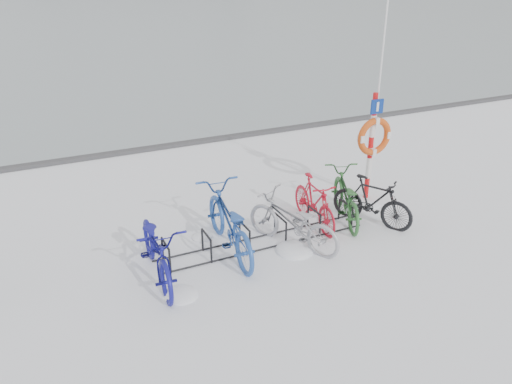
# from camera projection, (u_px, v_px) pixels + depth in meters

# --- Properties ---
(ground) EXTENTS (900.00, 900.00, 0.00)m
(ground) POSITION_uv_depth(u_px,v_px,m) (263.00, 243.00, 9.12)
(ground) COLOR white
(ground) RESTS_ON ground
(quay_edge) EXTENTS (400.00, 0.25, 0.10)m
(quay_edge) POSITION_uv_depth(u_px,v_px,m) (170.00, 146.00, 13.96)
(quay_edge) COLOR #3F3F42
(quay_edge) RESTS_ON ground
(bike_rack) EXTENTS (4.00, 0.48, 0.46)m
(bike_rack) POSITION_uv_depth(u_px,v_px,m) (263.00, 235.00, 9.05)
(bike_rack) COLOR black
(bike_rack) RESTS_ON ground
(lifebuoy_station) EXTENTS (0.81, 0.23, 4.20)m
(lifebuoy_station) POSITION_uv_depth(u_px,v_px,m) (374.00, 137.00, 10.32)
(lifebuoy_station) COLOR red
(lifebuoy_station) RESTS_ON ground
(bike_0) EXTENTS (0.85, 2.15, 1.11)m
(bike_0) POSITION_uv_depth(u_px,v_px,m) (157.00, 246.00, 7.93)
(bike_0) COLOR navy
(bike_0) RESTS_ON ground
(bike_1) EXTENTS (0.92, 2.30, 1.19)m
(bike_1) POSITION_uv_depth(u_px,v_px,m) (228.00, 221.00, 8.66)
(bike_1) COLOR #2650A2
(bike_1) RESTS_ON ground
(bike_2) EXTENTS (1.47, 2.02, 1.01)m
(bike_2) POSITION_uv_depth(u_px,v_px,m) (292.00, 220.00, 8.86)
(bike_2) COLOR #9D9EA5
(bike_2) RESTS_ON ground
(bike_3) EXTENTS (0.57, 1.68, 1.00)m
(bike_3) POSITION_uv_depth(u_px,v_px,m) (314.00, 201.00, 9.63)
(bike_3) COLOR red
(bike_3) RESTS_ON ground
(bike_4) EXTENTS (1.32, 2.04, 1.01)m
(bike_4) POSITION_uv_depth(u_px,v_px,m) (346.00, 195.00, 9.85)
(bike_4) COLOR #2A652C
(bike_4) RESTS_ON ground
(bike_5) EXTENTS (1.22, 1.67, 1.00)m
(bike_5) POSITION_uv_depth(u_px,v_px,m) (372.00, 200.00, 9.66)
(bike_5) COLOR black
(bike_5) RESTS_ON ground
(snow_drifts) EXTENTS (5.08, 2.08, 0.24)m
(snow_drifts) POSITION_uv_depth(u_px,v_px,m) (278.00, 245.00, 9.08)
(snow_drifts) COLOR white
(snow_drifts) RESTS_ON ground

